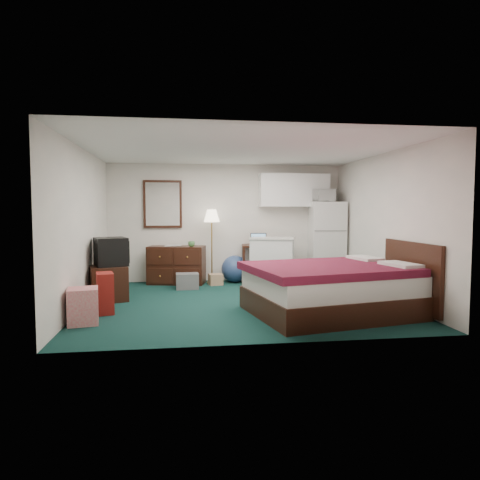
{
  "coord_description": "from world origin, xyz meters",
  "views": [
    {
      "loc": [
        -0.96,
        -6.94,
        1.52
      ],
      "look_at": [
        0.02,
        0.24,
        1.02
      ],
      "focal_mm": 32.0,
      "sensor_mm": 36.0,
      "label": 1
    }
  ],
  "objects": [
    {
      "name": "microwave",
      "position": [
        2.06,
        1.85,
        1.86
      ],
      "size": [
        0.56,
        0.44,
        0.33
      ],
      "primitive_type": "imported",
      "rotation": [
        0.0,
        0.0,
        -0.4
      ],
      "color": "silver",
      "rests_on": "fridge"
    },
    {
      "name": "floor_lamp",
      "position": [
        -0.34,
        1.94,
        0.77
      ],
      "size": [
        0.42,
        0.42,
        1.54
      ],
      "primitive_type": null,
      "rotation": [
        0.0,
        0.0,
        -0.3
      ],
      "color": "gold",
      "rests_on": "floor"
    },
    {
      "name": "upper_cabinets",
      "position": [
        1.45,
        2.08,
        1.95
      ],
      "size": [
        1.5,
        0.35,
        0.7
      ],
      "primitive_type": null,
      "color": "white",
      "rests_on": "walls"
    },
    {
      "name": "retail_box",
      "position": [
        -2.28,
        -1.07,
        0.24
      ],
      "size": [
        0.45,
        0.45,
        0.48
      ],
      "primitive_type": null,
      "rotation": [
        0.0,
        0.0,
        0.18
      ],
      "color": "beige",
      "rests_on": "floor"
    },
    {
      "name": "dresser",
      "position": [
        -1.07,
        1.95,
        0.39
      ],
      "size": [
        1.23,
        0.76,
        0.78
      ],
      "primitive_type": null,
      "rotation": [
        0.0,
        0.0,
        -0.23
      ],
      "color": "#331611",
      "rests_on": "floor"
    },
    {
      "name": "kitchen_counter",
      "position": [
        0.89,
        1.64,
        0.47
      ],
      "size": [
        1.01,
        0.88,
        0.93
      ],
      "primitive_type": null,
      "rotation": [
        0.0,
        0.0,
        -0.32
      ],
      "color": "white",
      "rests_on": "floor"
    },
    {
      "name": "headboard",
      "position": [
        2.46,
        -0.97,
        0.55
      ],
      "size": [
        0.06,
        1.56,
        1.0
      ],
      "primitive_type": null,
      "color": "#331611",
      "rests_on": "walls"
    },
    {
      "name": "fridge",
      "position": [
        2.13,
        1.88,
        0.85
      ],
      "size": [
        0.77,
        0.77,
        1.7
      ],
      "primitive_type": null,
      "rotation": [
        0.0,
        0.0,
        -0.12
      ],
      "color": "silver",
      "rests_on": "floor"
    },
    {
      "name": "mirror",
      "position": [
        -1.35,
        2.22,
        1.65
      ],
      "size": [
        0.8,
        0.06,
        1.0
      ],
      "primitive_type": null,
      "color": "white",
      "rests_on": "walls"
    },
    {
      "name": "ceiling",
      "position": [
        0.0,
        0.0,
        2.5
      ],
      "size": [
        5.0,
        4.5,
        0.01
      ],
      "primitive_type": "cube",
      "color": "silver",
      "rests_on": "walls"
    },
    {
      "name": "cardboard_box_b",
      "position": [
        0.54,
        1.57,
        0.14
      ],
      "size": [
        0.25,
        0.3,
        0.28
      ],
      "primitive_type": null,
      "rotation": [
        0.0,
        0.0,
        0.05
      ],
      "color": "olive",
      "rests_on": "floor"
    },
    {
      "name": "crt_tv",
      "position": [
        -2.16,
        0.52,
        0.82
      ],
      "size": [
        0.67,
        0.7,
        0.48
      ],
      "primitive_type": null,
      "rotation": [
        0.0,
        0.0,
        0.34
      ],
      "color": "black",
      "rests_on": "tv_stand"
    },
    {
      "name": "walls",
      "position": [
        0.0,
        0.0,
        1.25
      ],
      "size": [
        5.01,
        4.51,
        2.5
      ],
      "color": "silver",
      "rests_on": "floor"
    },
    {
      "name": "floor",
      "position": [
        0.0,
        0.0,
        0.0
      ],
      "size": [
        5.0,
        4.5,
        0.01
      ],
      "primitive_type": "cube",
      "color": "#0C2A28",
      "rests_on": "ground"
    },
    {
      "name": "file_bin",
      "position": [
        -0.86,
        1.32,
        0.15
      ],
      "size": [
        0.44,
        0.33,
        0.3
      ],
      "primitive_type": null,
      "rotation": [
        0.0,
        0.0,
        0.03
      ],
      "color": "slate",
      "rests_on": "floor"
    },
    {
      "name": "mug",
      "position": [
        -0.76,
        1.79,
        0.85
      ],
      "size": [
        0.14,
        0.12,
        0.14
      ],
      "primitive_type": "imported",
      "rotation": [
        0.0,
        0.0,
        0.06
      ],
      "color": "#498444",
      "rests_on": "dresser"
    },
    {
      "name": "cardboard_box_a",
      "position": [
        -0.28,
        1.68,
        0.11
      ],
      "size": [
        0.31,
        0.27,
        0.22
      ],
      "primitive_type": null,
      "rotation": [
        0.0,
        0.0,
        0.21
      ],
      "color": "olive",
      "rests_on": "floor"
    },
    {
      "name": "suitcase",
      "position": [
        -2.09,
        -0.5,
        0.3
      ],
      "size": [
        0.31,
        0.41,
        0.6
      ],
      "primitive_type": null,
      "rotation": [
        0.0,
        0.0,
        0.23
      ],
      "color": "maroon",
      "rests_on": "floor"
    },
    {
      "name": "book_b",
      "position": [
        -1.13,
        2.0,
        0.89
      ],
      "size": [
        0.16,
        0.05,
        0.22
      ],
      "primitive_type": "imported",
      "rotation": [
        0.0,
        0.0,
        -0.16
      ],
      "color": "olive",
      "rests_on": "dresser"
    },
    {
      "name": "bed",
      "position": [
        1.19,
        -0.97,
        0.36
      ],
      "size": [
        2.52,
        2.13,
        0.71
      ],
      "primitive_type": null,
      "rotation": [
        0.0,
        0.0,
        0.19
      ],
      "color": "#490413",
      "rests_on": "floor"
    },
    {
      "name": "exercise_ball",
      "position": [
        0.15,
        1.96,
        0.28
      ],
      "size": [
        0.59,
        0.59,
        0.57
      ],
      "primitive_type": "sphere",
      "rotation": [
        0.0,
        0.0,
        -0.04
      ],
      "color": "navy",
      "rests_on": "floor"
    },
    {
      "name": "laptop",
      "position": [
        0.66,
        1.92,
        0.91
      ],
      "size": [
        0.36,
        0.3,
        0.24
      ],
      "primitive_type": null,
      "rotation": [
        0.0,
        0.0,
        -0.07
      ],
      "color": "black",
      "rests_on": "desk"
    },
    {
      "name": "tv_stand",
      "position": [
        -2.21,
        0.45,
        0.29
      ],
      "size": [
        0.74,
        0.78,
        0.58
      ],
      "primitive_type": null,
      "rotation": [
        0.0,
        0.0,
        0.3
      ],
      "color": "#331611",
      "rests_on": "floor"
    },
    {
      "name": "desk",
      "position": [
        0.62,
        1.93,
        0.4
      ],
      "size": [
        0.7,
        0.7,
        0.79
      ],
      "primitive_type": null,
      "rotation": [
        0.0,
        0.0,
        -0.12
      ],
      "color": "#331611",
      "rests_on": "floor"
    },
    {
      "name": "book_a",
      "position": [
        -1.29,
        2.0,
        0.9
      ],
      "size": [
        0.17,
        0.07,
        0.24
      ],
      "primitive_type": "imported",
      "rotation": [
        0.0,
        0.0,
        -0.28
      ],
      "color": "olive",
      "rests_on": "dresser"
    }
  ]
}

